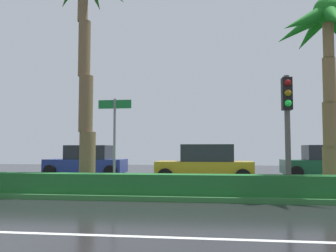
{
  "coord_description": "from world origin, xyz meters",
  "views": [
    {
      "loc": [
        4.07,
        -4.07,
        1.49
      ],
      "look_at": [
        2.22,
        10.19,
        2.45
      ],
      "focal_mm": 37.93,
      "sensor_mm": 36.0,
      "label": 1
    }
  ],
  "objects_px": {
    "street_name_sign": "(115,131)",
    "car_in_traffic_third": "(326,162)",
    "car_in_traffic_second": "(205,164)",
    "palm_tree_centre": "(328,40)",
    "car_in_traffic_leading": "(87,162)",
    "traffic_signal_median_right": "(287,112)",
    "palm_tree_centre_left": "(84,2)"
  },
  "relations": [
    {
      "from": "palm_tree_centre",
      "to": "traffic_signal_median_right",
      "type": "relative_size",
      "value": 1.78
    },
    {
      "from": "street_name_sign",
      "to": "car_in_traffic_leading",
      "type": "bearing_deg",
      "value": 116.08
    },
    {
      "from": "palm_tree_centre",
      "to": "car_in_traffic_leading",
      "type": "bearing_deg",
      "value": 146.45
    },
    {
      "from": "car_in_traffic_leading",
      "to": "car_in_traffic_second",
      "type": "bearing_deg",
      "value": 157.8
    },
    {
      "from": "traffic_signal_median_right",
      "to": "car_in_traffic_second",
      "type": "distance_m",
      "value": 6.25
    },
    {
      "from": "palm_tree_centre_left",
      "to": "palm_tree_centre",
      "type": "distance_m",
      "value": 8.37
    },
    {
      "from": "palm_tree_centre_left",
      "to": "traffic_signal_median_right",
      "type": "distance_m",
      "value": 7.88
    },
    {
      "from": "car_in_traffic_third",
      "to": "palm_tree_centre_left",
      "type": "bearing_deg",
      "value": 36.47
    },
    {
      "from": "palm_tree_centre",
      "to": "traffic_signal_median_right",
      "type": "height_order",
      "value": "palm_tree_centre"
    },
    {
      "from": "car_in_traffic_third",
      "to": "traffic_signal_median_right",
      "type": "bearing_deg",
      "value": 67.1
    },
    {
      "from": "palm_tree_centre_left",
      "to": "car_in_traffic_leading",
      "type": "xyz_separation_m",
      "value": [
        -2.44,
        7.18,
        -5.86
      ]
    },
    {
      "from": "palm_tree_centre_left",
      "to": "traffic_signal_median_right",
      "type": "bearing_deg",
      "value": -7.85
    },
    {
      "from": "palm_tree_centre",
      "to": "street_name_sign",
      "type": "bearing_deg",
      "value": -175.08
    },
    {
      "from": "palm_tree_centre_left",
      "to": "car_in_traffic_third",
      "type": "bearing_deg",
      "value": 36.47
    },
    {
      "from": "car_in_traffic_third",
      "to": "palm_tree_centre",
      "type": "bearing_deg",
      "value": 74.63
    },
    {
      "from": "palm_tree_centre",
      "to": "traffic_signal_median_right",
      "type": "xyz_separation_m",
      "value": [
        -1.54,
        -1.04,
        -2.44
      ]
    },
    {
      "from": "palm_tree_centre",
      "to": "street_name_sign",
      "type": "distance_m",
      "value": 7.53
    },
    {
      "from": "car_in_traffic_second",
      "to": "car_in_traffic_third",
      "type": "distance_m",
      "value": 6.87
    },
    {
      "from": "street_name_sign",
      "to": "palm_tree_centre",
      "type": "bearing_deg",
      "value": 4.92
    },
    {
      "from": "palm_tree_centre_left",
      "to": "palm_tree_centre",
      "type": "height_order",
      "value": "palm_tree_centre_left"
    },
    {
      "from": "palm_tree_centre_left",
      "to": "traffic_signal_median_right",
      "type": "height_order",
      "value": "palm_tree_centre_left"
    },
    {
      "from": "palm_tree_centre_left",
      "to": "car_in_traffic_leading",
      "type": "bearing_deg",
      "value": 108.76
    },
    {
      "from": "street_name_sign",
      "to": "car_in_traffic_third",
      "type": "distance_m",
      "value": 12.1
    },
    {
      "from": "palm_tree_centre_left",
      "to": "car_in_traffic_second",
      "type": "relative_size",
      "value": 1.93
    },
    {
      "from": "car_in_traffic_leading",
      "to": "palm_tree_centre",
      "type": "bearing_deg",
      "value": 146.45
    },
    {
      "from": "street_name_sign",
      "to": "car_in_traffic_leading",
      "type": "xyz_separation_m",
      "value": [
        -3.74,
        7.65,
        -1.25
      ]
    },
    {
      "from": "car_in_traffic_leading",
      "to": "car_in_traffic_third",
      "type": "distance_m",
      "value": 12.7
    },
    {
      "from": "traffic_signal_median_right",
      "to": "car_in_traffic_third",
      "type": "xyz_separation_m",
      "value": [
        3.59,
        8.5,
        -1.76
      ]
    },
    {
      "from": "palm_tree_centre_left",
      "to": "car_in_traffic_second",
      "type": "bearing_deg",
      "value": 47.68
    },
    {
      "from": "traffic_signal_median_right",
      "to": "car_in_traffic_third",
      "type": "bearing_deg",
      "value": 67.1
    },
    {
      "from": "street_name_sign",
      "to": "car_in_traffic_second",
      "type": "distance_m",
      "value": 5.85
    },
    {
      "from": "palm_tree_centre",
      "to": "car_in_traffic_leading",
      "type": "relative_size",
      "value": 1.46
    }
  ]
}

